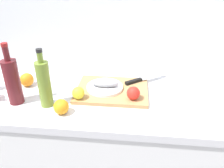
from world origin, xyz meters
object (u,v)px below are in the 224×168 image
at_px(lemon_0, 78,93).
at_px(olive_oil_bottle, 44,83).
at_px(wine_bottle, 13,81).
at_px(cutting_board, 112,90).
at_px(white_plate, 105,87).
at_px(chef_knife, 141,79).
at_px(orange_0, 27,80).
at_px(fish_fillet, 105,83).

height_order(lemon_0, olive_oil_bottle, olive_oil_bottle).
distance_m(lemon_0, wine_bottle, 0.33).
bearing_deg(cutting_board, olive_oil_bottle, -152.41).
bearing_deg(cutting_board, white_plate, -179.93).
xyz_separation_m(chef_knife, lemon_0, (-0.32, -0.23, 0.02)).
bearing_deg(orange_0, lemon_0, -22.16).
distance_m(fish_fillet, lemon_0, 0.17).
relative_size(white_plate, olive_oil_bottle, 0.67).
relative_size(olive_oil_bottle, wine_bottle, 0.94).
bearing_deg(cutting_board, chef_knife, 35.61).
xyz_separation_m(cutting_board, orange_0, (-0.50, 0.02, 0.03)).
relative_size(fish_fillet, lemon_0, 2.33).
distance_m(wine_bottle, orange_0, 0.20).
height_order(lemon_0, orange_0, lemon_0).
xyz_separation_m(fish_fillet, olive_oil_bottle, (-0.27, -0.16, 0.07)).
relative_size(chef_knife, lemon_0, 3.84).
relative_size(wine_bottle, orange_0, 4.05).
height_order(chef_knife, lemon_0, lemon_0).
bearing_deg(white_plate, olive_oil_bottle, -149.06).
height_order(white_plate, lemon_0, lemon_0).
relative_size(fish_fillet, olive_oil_bottle, 0.50).
relative_size(fish_fillet, wine_bottle, 0.47).
bearing_deg(fish_fillet, olive_oil_bottle, -149.06).
relative_size(chef_knife, orange_0, 3.17).
bearing_deg(fish_fillet, chef_knife, 29.79).
relative_size(lemon_0, olive_oil_bottle, 0.22).
height_order(chef_knife, orange_0, orange_0).
distance_m(cutting_board, wine_bottle, 0.52).
distance_m(chef_knife, olive_oil_bottle, 0.56).
height_order(chef_knife, olive_oil_bottle, olive_oil_bottle).
bearing_deg(white_plate, lemon_0, -135.97).
distance_m(white_plate, fish_fillet, 0.03).
relative_size(cutting_board, olive_oil_bottle, 1.31).
bearing_deg(olive_oil_bottle, chef_knife, 30.46).
bearing_deg(lemon_0, olive_oil_bottle, -162.98).
relative_size(olive_oil_bottle, orange_0, 3.82).
bearing_deg(orange_0, chef_knife, 8.18).
xyz_separation_m(lemon_0, orange_0, (-0.34, 0.14, -0.01)).
distance_m(cutting_board, lemon_0, 0.20).
relative_size(fish_fillet, orange_0, 1.92).
xyz_separation_m(olive_oil_bottle, wine_bottle, (-0.17, 0.01, 0.00)).
bearing_deg(wine_bottle, fish_fillet, 19.40).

